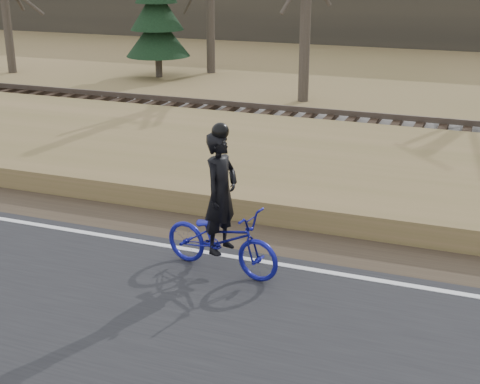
% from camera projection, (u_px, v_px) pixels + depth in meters
% --- Properties ---
extents(ground, '(120.00, 120.00, 0.00)m').
position_uv_depth(ground, '(110.00, 245.00, 11.60)').
color(ground, olive).
rests_on(ground, ground).
extents(road, '(120.00, 6.00, 0.06)m').
position_uv_depth(road, '(17.00, 311.00, 9.39)').
color(road, black).
rests_on(road, ground).
extents(edge_line, '(120.00, 0.12, 0.01)m').
position_uv_depth(edge_line, '(116.00, 238.00, 11.75)').
color(edge_line, silver).
rests_on(edge_line, road).
extents(shoulder, '(120.00, 1.60, 0.04)m').
position_uv_depth(shoulder, '(144.00, 220.00, 12.65)').
color(shoulder, '#473A2B').
rests_on(shoulder, ground).
extents(embankment, '(120.00, 5.00, 0.44)m').
position_uv_depth(embankment, '(207.00, 166.00, 15.22)').
color(embankment, olive).
rests_on(embankment, ground).
extents(ballast, '(120.00, 3.00, 0.45)m').
position_uv_depth(ballast, '(261.00, 128.00, 18.56)').
color(ballast, slate).
rests_on(ballast, ground).
extents(railroad, '(120.00, 2.40, 0.29)m').
position_uv_depth(railroad, '(262.00, 117.00, 18.46)').
color(railroad, black).
rests_on(railroad, ballast).
extents(cyclist, '(2.12, 1.06, 2.39)m').
position_uv_depth(cyclist, '(221.00, 226.00, 10.30)').
color(cyclist, navy).
rests_on(cyclist, road).
extents(conifer, '(2.60, 2.60, 5.67)m').
position_uv_depth(conifer, '(157.00, 10.00, 26.68)').
color(conifer, '#463E33').
rests_on(conifer, ground).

